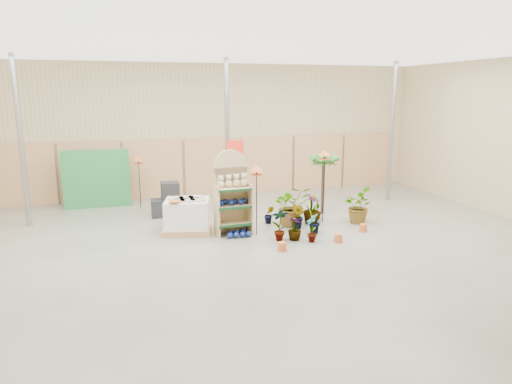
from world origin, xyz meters
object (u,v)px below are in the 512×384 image
pallet_stack (187,216)px  bird_table_front (257,171)px  potted_plant_2 (292,206)px  display_shelf (232,196)px

pallet_stack → bird_table_front: 2.17m
bird_table_front → potted_plant_2: size_ratio=1.62×
bird_table_front → potted_plant_2: (1.14, 0.52, -1.10)m
display_shelf → potted_plant_2: display_shelf is taller
display_shelf → pallet_stack: (-1.09, 0.37, -0.54)m
display_shelf → bird_table_front: size_ratio=1.20×
bird_table_front → potted_plant_2: bird_table_front is taller
display_shelf → bird_table_front: (0.55, -0.35, 0.67)m
bird_table_front → pallet_stack: bearing=156.5°
display_shelf → potted_plant_2: bearing=2.5°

